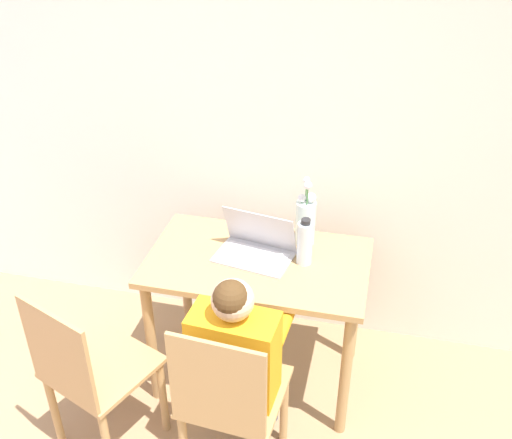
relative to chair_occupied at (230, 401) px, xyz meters
name	(u,v)px	position (x,y,z in m)	size (l,w,h in m)	color
wall_back	(249,113)	(-0.19, 1.11, 0.78)	(6.40, 0.05, 2.50)	white
dining_table	(258,280)	(-0.02, 0.60, 0.16)	(1.02, 0.61, 0.74)	tan
chair_occupied	(230,401)	(0.00, 0.00, 0.00)	(0.43, 0.43, 0.89)	tan
chair_spare	(90,374)	(-0.61, 0.01, 0.00)	(0.52, 0.52, 0.89)	tan
person_seated	(238,349)	(0.01, 0.12, 0.17)	(0.38, 0.44, 1.02)	orange
laptop	(256,245)	(-0.04, 0.64, 0.33)	(0.38, 0.28, 0.22)	#B2B2B7
flower_vase	(306,220)	(0.16, 0.79, 0.40)	(0.09, 0.09, 0.34)	silver
water_bottle	(305,243)	(0.19, 0.63, 0.38)	(0.07, 0.07, 0.23)	silver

